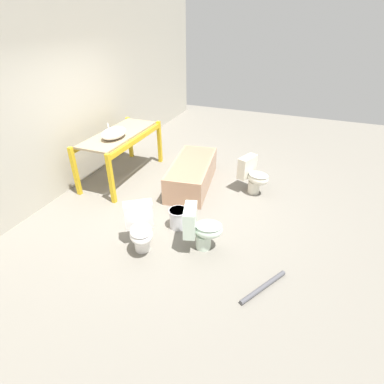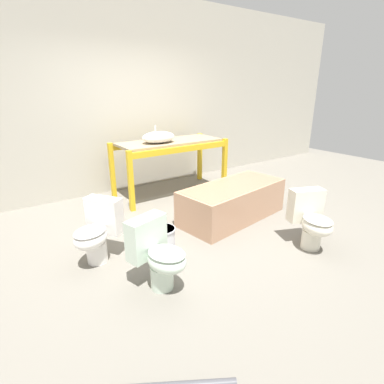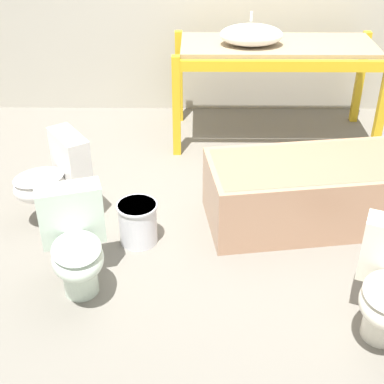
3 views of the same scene
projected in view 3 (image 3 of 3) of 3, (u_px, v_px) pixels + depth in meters
ground_plane at (224, 207)px, 4.13m from camera, size 12.00×12.00×0.00m
shelving_rack at (277, 58)px, 4.77m from camera, size 1.85×0.81×0.91m
sink_basin at (251, 35)px, 4.60m from camera, size 0.55×0.37×0.26m
bathtub_main at (317, 187)px, 3.85m from camera, size 1.64×0.90×0.48m
toilet_near at (54, 179)px, 3.83m from camera, size 0.62×0.58×0.65m
toilet_far at (75, 243)px, 3.19m from camera, size 0.48×0.60×0.65m
bucket_white at (138, 222)px, 3.68m from camera, size 0.28×0.28×0.30m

